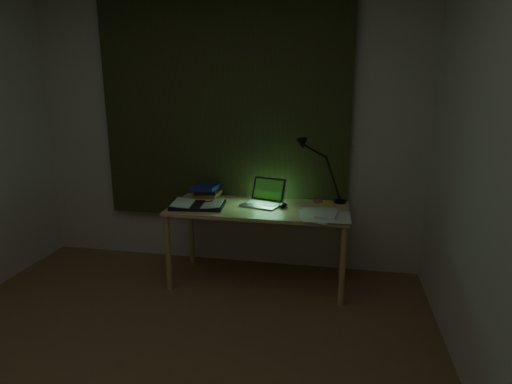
% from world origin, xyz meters
% --- Properties ---
extents(wall_back, '(3.50, 0.00, 2.50)m').
position_xyz_m(wall_back, '(0.00, 2.00, 1.25)').
color(wall_back, beige).
rests_on(wall_back, ground).
extents(curtain, '(2.20, 0.06, 2.00)m').
position_xyz_m(curtain, '(0.00, 1.96, 1.45)').
color(curtain, '#272C16').
rests_on(curtain, wall_back).
extents(desk, '(1.45, 0.64, 0.66)m').
position_xyz_m(desk, '(0.39, 1.60, 0.33)').
color(desk, tan).
rests_on(desk, floor).
extents(laptop, '(0.39, 0.42, 0.22)m').
position_xyz_m(laptop, '(0.40, 1.64, 0.77)').
color(laptop, silver).
rests_on(laptop, desk).
extents(open_textbook, '(0.46, 0.35, 0.04)m').
position_xyz_m(open_textbook, '(-0.11, 1.52, 0.68)').
color(open_textbook, silver).
rests_on(open_textbook, desk).
extents(book_stack, '(0.21, 0.25, 0.13)m').
position_xyz_m(book_stack, '(-0.11, 1.76, 0.73)').
color(book_stack, silver).
rests_on(book_stack, desk).
extents(loose_papers, '(0.45, 0.46, 0.02)m').
position_xyz_m(loose_papers, '(0.89, 1.49, 0.67)').
color(loose_papers, silver).
rests_on(loose_papers, desk).
extents(mouse, '(0.07, 0.11, 0.04)m').
position_xyz_m(mouse, '(0.58, 1.62, 0.68)').
color(mouse, black).
rests_on(mouse, desk).
extents(sticky_yellow, '(0.09, 0.09, 0.02)m').
position_xyz_m(sticky_yellow, '(0.94, 1.82, 0.67)').
color(sticky_yellow, yellow).
rests_on(sticky_yellow, desk).
extents(sticky_pink, '(0.09, 0.09, 0.02)m').
position_xyz_m(sticky_pink, '(0.86, 1.85, 0.67)').
color(sticky_pink, '#C64D5F').
rests_on(sticky_pink, desk).
extents(desk_lamp, '(0.39, 0.32, 0.53)m').
position_xyz_m(desk_lamp, '(1.04, 1.86, 0.93)').
color(desk_lamp, black).
rests_on(desk_lamp, desk).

